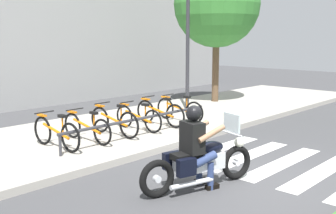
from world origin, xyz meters
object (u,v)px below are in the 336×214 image
object	(u,v)px
bicycle_2	(114,121)
bicycle_3	(138,118)
tree_near_rack	(217,5)
rider	(196,141)
bicycle_0	(56,133)
bicycle_5	(179,109)
bike_rack	(141,119)
bicycle_4	(160,113)
street_lamp	(188,29)
bicycle_1	(87,127)
motorcycle	(200,162)

from	to	relation	value
bicycle_2	bicycle_3	bearing A→B (deg)	0.09
tree_near_rack	rider	bearing A→B (deg)	-145.55
bicycle_0	bicycle_3	size ratio (longest dim) A/B	1.02
bicycle_0	bicycle_3	world-z (taller)	bicycle_0
bicycle_5	bike_rack	size ratio (longest dim) A/B	0.36
bicycle_4	bicycle_5	xyz separation A→B (m)	(0.80, 0.00, -0.01)
bicycle_0	bicycle_2	bearing A→B (deg)	-0.01
bicycle_5	street_lamp	xyz separation A→B (m)	(1.59, 1.06, 2.28)
bicycle_4	tree_near_rack	world-z (taller)	tree_near_rack
bicycle_2	bicycle_1	bearing A→B (deg)	179.91
bike_rack	bicycle_4	bearing A→B (deg)	24.72
bicycle_2	bicycle_5	xyz separation A→B (m)	(2.41, 0.00, -0.02)
rider	bike_rack	xyz separation A→B (m)	(1.48, 2.90, -0.25)
bicycle_3	bicycle_5	xyz separation A→B (m)	(1.61, -0.00, 0.01)
motorcycle	street_lamp	xyz separation A→B (m)	(5.00, 4.53, 2.32)
rider	bicycle_1	distance (m)	3.48
street_lamp	bicycle_5	bearing A→B (deg)	-146.38
motorcycle	bicycle_1	size ratio (longest dim) A/B	1.32
tree_near_rack	street_lamp	bearing A→B (deg)	-169.12
motorcycle	bicycle_5	bearing A→B (deg)	45.55
bicycle_4	bike_rack	bearing A→B (deg)	-155.28
bicycle_4	street_lamp	bearing A→B (deg)	23.86
bicycle_2	bicycle_4	size ratio (longest dim) A/B	0.99
bicycle_1	tree_near_rack	xyz separation A→B (m)	(6.88, 1.46, 3.20)
motorcycle	bicycle_0	world-z (taller)	motorcycle
bicycle_3	bicycle_5	distance (m)	1.61
rider	street_lamp	bearing A→B (deg)	41.62
bicycle_2	bike_rack	distance (m)	0.69
motorcycle	bike_rack	bearing A→B (deg)	64.33
motorcycle	bicycle_2	size ratio (longest dim) A/B	1.31
bicycle_1	bicycle_3	distance (m)	1.61
motorcycle	tree_near_rack	world-z (taller)	tree_near_rack
bicycle_0	bicycle_5	size ratio (longest dim) A/B	0.99
motorcycle	bicycle_4	bearing A→B (deg)	53.12
bicycle_5	tree_near_rack	xyz separation A→B (m)	(3.67, 1.46, 3.20)
bicycle_0	bicycle_5	world-z (taller)	bicycle_0
bicycle_2	bicycle_5	distance (m)	2.41
bicycle_1	bike_rack	bearing A→B (deg)	-24.75
bicycle_4	bicycle_5	bearing A→B (deg)	0.04
bicycle_2	bicycle_3	xyz separation A→B (m)	(0.80, 0.00, -0.03)
bicycle_3	bicycle_2	bearing A→B (deg)	-179.91
bicycle_4	bicycle_2	bearing A→B (deg)	-179.99
bicycle_0	rider	bearing A→B (deg)	-81.30
rider	motorcycle	bearing A→B (deg)	-18.32
bicycle_2	motorcycle	bearing A→B (deg)	-106.10
motorcycle	tree_near_rack	size ratio (longest dim) A/B	0.42
bicycle_0	bicycle_3	bearing A→B (deg)	0.03
bicycle_1	bicycle_2	bearing A→B (deg)	-0.09
motorcycle	bicycle_1	xyz separation A→B (m)	(0.20, 3.48, 0.03)
bike_rack	tree_near_rack	size ratio (longest dim) A/B	0.88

